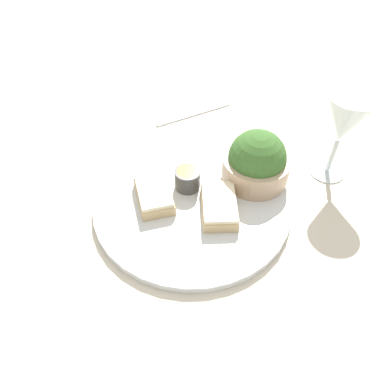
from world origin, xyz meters
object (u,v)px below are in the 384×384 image
Objects in this scene: salad_bowl at (256,162)px; wine_glass at (345,121)px; fork at (194,114)px; cheese_toast_near at (219,206)px; sauce_ramekin at (187,178)px; cheese_toast_far at (154,194)px.

salad_bowl is 0.16m from wine_glass.
salad_bowl is 0.66× the size of fork.
wine_glass is at bearing 71.37° from salad_bowl.
cheese_toast_near is at bearing -93.07° from wine_glass.
fork is (-0.19, 0.13, -0.03)m from sauce_ramekin.
sauce_ramekin is 0.08m from cheese_toast_near.
cheese_toast_near reaches higher than fork.
salad_bowl is 0.12m from sauce_ramekin.
fork is at bearing -156.19° from wine_glass.
cheese_toast_near is 0.25m from wine_glass.
wine_glass is (0.09, 0.31, 0.09)m from cheese_toast_far.
cheese_toast_near is 0.61× the size of fork.
fork is at bearing 135.28° from cheese_toast_far.
wine_glass is at bearing 23.81° from fork.
cheese_toast_far is 0.55× the size of fork.
fork is at bearing 176.81° from salad_bowl.
wine_glass is 0.33m from fork.
wine_glass reaches higher than fork.
fork is (-0.27, 0.11, -0.02)m from cheese_toast_near.
salad_bowl reaches higher than fork.
fork is (-0.19, 0.19, -0.02)m from cheese_toast_far.
cheese_toast_near is 0.11m from cheese_toast_far.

